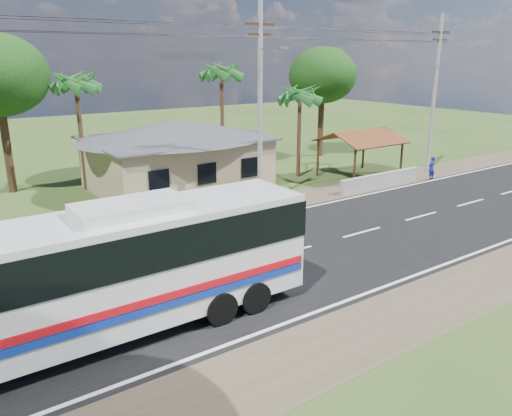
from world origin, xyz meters
The scene contains 13 objects.
ground centered at (0.00, 0.00, 0.00)m, with size 120.00×120.00×0.00m, color #2B4719.
road centered at (0.00, 0.00, 0.01)m, with size 120.00×16.00×0.03m.
house centered at (1.00, 13.00, 2.64)m, with size 12.40×10.00×5.00m.
waiting_shed centered at (13.00, 8.50, 2.73)m, with size 5.20×4.48×3.35m.
concrete_barrier centered at (12.00, 5.60, 0.45)m, with size 7.00×0.30×0.90m, color #9E9E99.
utility_poles centered at (2.67, 6.49, 5.77)m, with size 32.80×2.22×11.00m.
palm_near centered at (9.50, 11.00, 5.71)m, with size 2.80×2.80×6.70m.
palm_mid centered at (6.00, 15.50, 7.16)m, with size 2.80×2.80×8.20m.
palm_far centered at (-4.00, 16.00, 6.68)m, with size 2.80×2.80×7.70m.
tree_behind_shed centered at (16.00, 16.00, 6.68)m, with size 5.60×5.60×9.02m.
coach_bus centered at (-8.87, -2.24, 2.36)m, with size 13.31×2.94×4.13m.
motorcycle centered at (4.93, 6.60, 0.41)m, with size 0.54×1.54×0.81m, color black.
person centered at (16.46, 4.99, 0.81)m, with size 0.59×0.39×1.63m, color navy.
Camera 1 is at (-12.73, -15.82, 8.21)m, focal length 35.00 mm.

